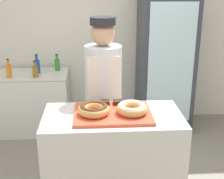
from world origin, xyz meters
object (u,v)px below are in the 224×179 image
bottle_green (57,64)px  serving_tray (113,114)px  bottle_blue (37,66)px  bottle_orange (9,70)px  bottle_amber (35,71)px  donut_light_glaze (132,108)px  brownie_back_left (105,102)px  brownie_back_right (118,102)px  baker_person (104,100)px  beverage_fridge (165,62)px  donut_chocolate_glaze (94,109)px  chest_freezer (31,102)px

bottle_green → serving_tray: bearing=-71.5°
bottle_blue → bottle_orange: (-0.32, -0.18, -0.00)m
serving_tray → bottle_amber: size_ratio=2.81×
bottle_blue → donut_light_glaze: bearing=-60.2°
brownie_back_left → brownie_back_right: (0.11, 0.00, 0.00)m
brownie_back_right → bottle_blue: 1.87m
serving_tray → brownie_back_right: (0.05, 0.17, 0.03)m
bottle_blue → bottle_orange: bearing=-150.8°
brownie_back_left → bottle_orange: (-1.16, 1.43, -0.11)m
baker_person → beverage_fridge: size_ratio=0.88×
serving_tray → donut_light_glaze: (0.15, -0.02, 0.05)m
brownie_back_left → bottle_green: 1.82m
donut_chocolate_glaze → baker_person: bearing=80.4°
brownie_back_right → chest_freezer: brownie_back_right is taller
brownie_back_right → bottle_blue: size_ratio=0.30×
serving_tray → bottle_blue: (-0.89, 1.78, -0.07)m
donut_chocolate_glaze → bottle_orange: (-1.06, 1.63, -0.13)m
bottle_green → bottle_orange: 0.64m
brownie_back_right → bottle_green: bearing=111.8°
brownie_back_left → bottle_green: size_ratio=0.33×
bottle_orange → donut_chocolate_glaze: bearing=-56.9°
bottle_green → bottle_amber: bearing=-128.9°
donut_light_glaze → bottle_blue: (-1.04, 1.81, -0.13)m
bottle_blue → bottle_green: 0.27m
donut_chocolate_glaze → bottle_orange: donut_chocolate_glaze is taller
chest_freezer → bottle_orange: bearing=-142.4°
brownie_back_left → chest_freezer: (-0.95, 1.59, -0.60)m
brownie_back_left → beverage_fridge: (0.87, 1.58, -0.06)m
bottle_green → bottle_orange: bottle_orange is taller
donut_light_glaze → bottle_amber: size_ratio=1.15×
brownie_back_left → bottle_orange: bearing=129.0°
beverage_fridge → bottle_green: (-1.45, 0.14, -0.05)m
donut_chocolate_glaze → chest_freezer: size_ratio=0.24×
bottle_amber → bottle_orange: bottle_orange is taller
brownie_back_right → beverage_fridge: (0.77, 1.58, -0.06)m
brownie_back_right → chest_freezer: 2.00m
bottle_green → brownie_back_right: bearing=-68.2°
serving_tray → bottle_green: size_ratio=2.69×
brownie_back_left → bottle_blue: (-0.83, 1.61, -0.10)m
brownie_back_left → baker_person: 0.39m
serving_tray → donut_light_glaze: size_ratio=2.46×
bottle_green → bottle_orange: (-0.58, -0.29, 0.01)m
serving_tray → bottle_blue: bearing=116.4°
chest_freezer → bottle_orange: (-0.20, -0.16, 0.50)m
brownie_back_right → beverage_fridge: 1.76m
baker_person → chest_freezer: 1.62m
serving_tray → brownie_back_right: bearing=73.0°
beverage_fridge → bottle_green: 1.46m
donut_light_glaze → beverage_fridge: size_ratio=0.13×
beverage_fridge → bottle_blue: 1.71m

